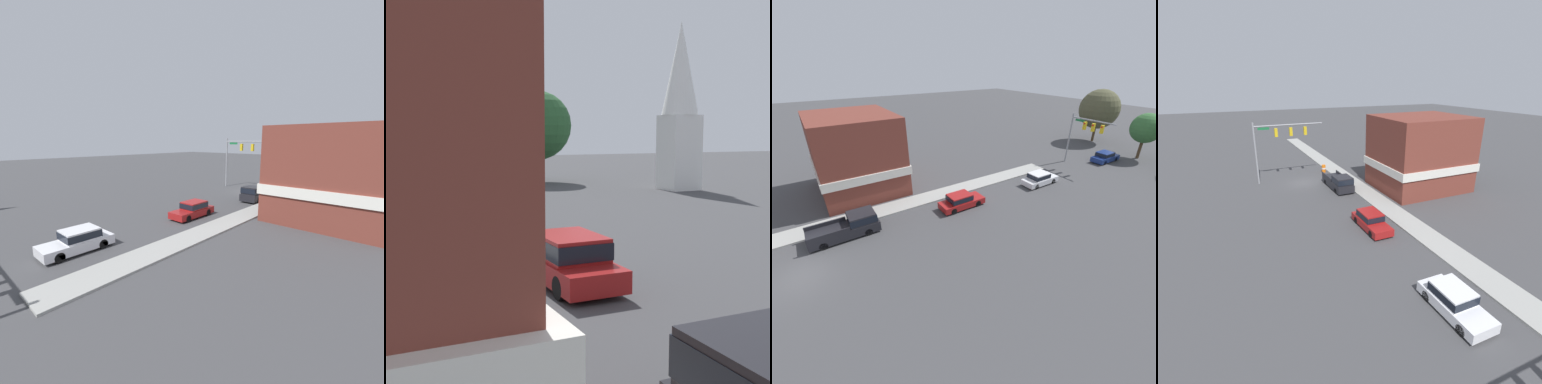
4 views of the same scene
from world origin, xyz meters
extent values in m
cylinder|color=gray|center=(-5.11, 35.28, 3.55)|extent=(0.22, 0.22, 7.09)
cylinder|color=gray|center=(-2.02, 35.28, 6.59)|extent=(6.18, 0.18, 0.18)
cube|color=gold|center=(-3.06, 35.28, 5.73)|extent=(0.36, 0.36, 1.05)
sphere|color=red|center=(-3.06, 35.08, 6.04)|extent=(0.22, 0.22, 0.22)
cube|color=gold|center=(-1.82, 35.28, 5.73)|extent=(0.36, 0.36, 1.05)
sphere|color=red|center=(-1.82, 35.08, 6.04)|extent=(0.22, 0.22, 0.22)
cube|color=gold|center=(-0.57, 35.28, 5.73)|extent=(0.36, 0.36, 1.05)
sphere|color=red|center=(-0.57, 35.08, 6.04)|extent=(0.22, 0.22, 0.22)
cube|color=#196B38|center=(-3.91, 35.28, 6.30)|extent=(1.40, 0.04, 0.30)
cylinder|color=black|center=(-2.88, 16.21, 0.33)|extent=(0.22, 0.66, 0.66)
cylinder|color=black|center=(-1.27, 16.21, 0.33)|extent=(0.22, 0.66, 0.66)
cylinder|color=black|center=(-2.88, 13.29, 0.33)|extent=(0.22, 0.66, 0.66)
cylinder|color=black|center=(-1.27, 13.29, 0.33)|extent=(0.22, 0.66, 0.66)
cube|color=maroon|center=(-2.08, 14.75, 0.50)|extent=(1.83, 4.72, 0.64)
cube|color=maroon|center=(-2.08, 14.47, 1.17)|extent=(1.68, 2.27, 0.70)
cube|color=black|center=(-2.08, 14.47, 1.17)|extent=(1.70, 2.36, 0.49)
cylinder|color=black|center=(-2.42, 27.30, 0.33)|extent=(0.22, 0.66, 0.66)
cylinder|color=black|center=(-0.75, 27.30, 0.33)|extent=(0.22, 0.66, 0.66)
cylinder|color=black|center=(-2.42, 24.41, 0.33)|extent=(0.22, 0.66, 0.66)
cylinder|color=black|center=(-0.75, 24.41, 0.33)|extent=(0.22, 0.66, 0.66)
cube|color=silver|center=(-1.58, 25.86, 0.50)|extent=(1.90, 4.66, 0.64)
cube|color=silver|center=(-1.58, 25.58, 1.17)|extent=(1.75, 2.24, 0.69)
cube|color=black|center=(-1.58, 25.58, 1.17)|extent=(1.77, 2.33, 0.48)
cylinder|color=black|center=(-2.62, 41.66, 0.33)|extent=(0.22, 0.66, 0.66)
cylinder|color=black|center=(-0.92, 41.66, 0.33)|extent=(0.22, 0.66, 0.66)
cylinder|color=black|center=(-2.62, 38.80, 0.33)|extent=(0.22, 0.66, 0.66)
cylinder|color=black|center=(-0.92, 38.80, 0.33)|extent=(0.22, 0.66, 0.66)
cube|color=navy|center=(-1.77, 40.23, 0.53)|extent=(1.92, 4.60, 0.70)
cube|color=navy|center=(-1.77, 39.96, 1.20)|extent=(1.77, 2.21, 0.64)
cube|color=black|center=(-1.77, 39.96, 1.20)|extent=(1.79, 2.30, 0.45)
cube|color=white|center=(16.65, 35.24, 2.93)|extent=(2.60, 2.60, 5.85)
cone|color=white|center=(16.65, 35.24, 9.43)|extent=(2.86, 2.86, 7.15)
cylinder|color=#4C3823|center=(0.17, 45.96, 1.35)|extent=(0.44, 0.44, 2.71)
sphere|color=#336633|center=(0.17, 45.96, 4.68)|extent=(4.38, 4.38, 4.38)
cylinder|color=#4C3823|center=(8.79, 46.01, 1.16)|extent=(0.44, 0.44, 2.33)
sphere|color=#28562D|center=(8.79, 46.01, 5.13)|extent=(6.23, 6.23, 6.23)
camera|label=1|loc=(-18.12, 32.78, 7.31)|focal=24.00mm
camera|label=2|loc=(-8.35, 0.39, 4.49)|focal=50.00mm
camera|label=3|loc=(17.52, 2.31, 13.63)|focal=24.00mm
camera|label=4|loc=(9.46, 35.94, 12.61)|focal=28.00mm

